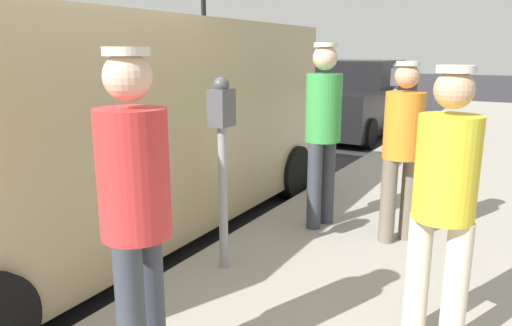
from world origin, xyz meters
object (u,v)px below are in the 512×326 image
(pedestrian_in_red, at_px, (135,204))
(parked_sedan_ahead, at_px, (355,100))
(parking_meter_far, at_px, (395,93))
(pedestrian_in_yellow, at_px, (444,194))
(pedestrian_in_green, at_px, (323,123))
(parking_meter_near, at_px, (222,142))
(pedestrian_in_orange, at_px, (403,142))
(parked_van, at_px, (115,124))

(pedestrian_in_red, height_order, parked_sedan_ahead, pedestrian_in_red)
(parking_meter_far, distance_m, parked_sedan_ahead, 3.11)
(parking_meter_far, relative_size, pedestrian_in_yellow, 0.93)
(pedestrian_in_yellow, height_order, pedestrian_in_green, pedestrian_in_green)
(parking_meter_near, bearing_deg, parking_meter_far, 90.00)
(pedestrian_in_green, relative_size, pedestrian_in_orange, 1.10)
(pedestrian_in_yellow, bearing_deg, pedestrian_in_orange, 111.83)
(pedestrian_in_yellow, relative_size, pedestrian_in_red, 0.95)
(parking_meter_near, relative_size, pedestrian_in_yellow, 0.93)
(parking_meter_near, xyz_separation_m, parked_sedan_ahead, (-1.58, 7.68, -0.43))
(pedestrian_in_yellow, height_order, parked_van, parked_van)
(parked_sedan_ahead, bearing_deg, parked_van, -89.41)
(pedestrian_in_red, relative_size, parked_van, 0.33)
(pedestrian_in_orange, relative_size, parked_van, 0.31)
(parking_meter_far, xyz_separation_m, parked_van, (-1.50, -4.70, -0.03))
(pedestrian_in_green, bearing_deg, pedestrian_in_yellow, -47.77)
(pedestrian_in_yellow, distance_m, pedestrian_in_orange, 1.60)
(pedestrian_in_green, bearing_deg, pedestrian_in_orange, -0.40)
(pedestrian_in_yellow, height_order, pedestrian_in_red, pedestrian_in_red)
(pedestrian_in_orange, height_order, parked_sedan_ahead, pedestrian_in_orange)
(pedestrian_in_red, distance_m, parked_van, 2.56)
(pedestrian_in_green, bearing_deg, pedestrian_in_red, -87.04)
(pedestrian_in_green, height_order, pedestrian_in_orange, pedestrian_in_green)
(pedestrian_in_orange, height_order, parked_van, parked_van)
(pedestrian_in_red, bearing_deg, parking_meter_far, 93.84)
(pedestrian_in_red, bearing_deg, pedestrian_in_yellow, 43.08)
(pedestrian_in_orange, bearing_deg, pedestrian_in_green, 179.60)
(pedestrian_in_green, bearing_deg, parked_van, -152.13)
(parking_meter_near, distance_m, pedestrian_in_yellow, 1.67)
(pedestrian_in_yellow, xyz_separation_m, parked_van, (-3.15, 0.55, 0.07))
(pedestrian_in_red, height_order, pedestrian_in_orange, pedestrian_in_red)
(pedestrian_in_green, xyz_separation_m, pedestrian_in_orange, (0.76, -0.01, -0.11))
(parking_meter_near, relative_size, parked_sedan_ahead, 0.35)
(pedestrian_in_yellow, xyz_separation_m, pedestrian_in_green, (-1.36, 1.49, 0.10))
(parked_van, xyz_separation_m, parked_sedan_ahead, (-0.08, 7.35, -0.41))
(parking_meter_near, height_order, pedestrian_in_green, pedestrian_in_green)
(pedestrian_in_yellow, height_order, parked_sedan_ahead, pedestrian_in_yellow)
(pedestrian_in_red, bearing_deg, parked_van, 138.82)
(parking_meter_far, bearing_deg, parked_sedan_ahead, 120.77)
(pedestrian_in_orange, bearing_deg, parked_van, -159.73)
(pedestrian_in_orange, bearing_deg, parking_meter_far, 105.64)
(parking_meter_near, xyz_separation_m, pedestrian_in_red, (0.43, -1.36, -0.04))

